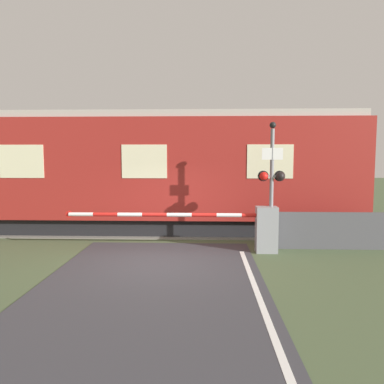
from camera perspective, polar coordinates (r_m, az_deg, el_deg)
ground_plane at (r=9.92m, az=-4.60°, el=-10.47°), size 80.00×80.00×0.00m
track_bed at (r=13.93m, az=-2.61°, el=-5.74°), size 36.00×3.20×0.13m
train at (r=13.78m, az=-6.25°, el=3.11°), size 14.79×2.99×4.25m
crossing_barrier at (r=10.79m, az=8.78°, el=-5.28°), size 6.07×0.44×1.31m
signal_post at (r=10.82m, az=12.06°, el=2.02°), size 0.76×0.26×3.68m
roadside_fence at (r=11.67m, az=19.38°, el=-5.59°), size 3.92×0.06×1.10m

